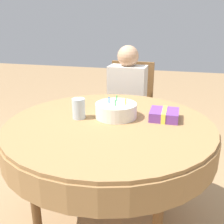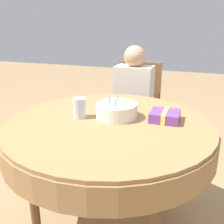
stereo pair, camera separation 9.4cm
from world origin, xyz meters
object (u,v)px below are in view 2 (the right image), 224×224
Objects in this scene: chair at (135,109)px; birthday_cake at (117,110)px; person at (133,96)px; gift_box at (165,116)px; drinking_glass at (79,108)px.

chair reaches higher than birthday_cake.
person reaches higher than chair.
chair is 0.85× the size of person.
chair is 5.59× the size of gift_box.
person is 0.86m from gift_box.
drinking_glass is at bearing -167.21° from gift_box.
drinking_glass is 0.51m from gift_box.
birthday_cake is at bearing -81.30° from person.
chair is at bearing 90.00° from person.
birthday_cake reaches higher than gift_box.
birthday_cake is (0.10, -0.80, 0.14)m from person.
person is 4.51× the size of birthday_cake.
gift_box is (0.38, -0.87, 0.28)m from chair.
chair reaches higher than gift_box.
chair is 0.19m from person.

